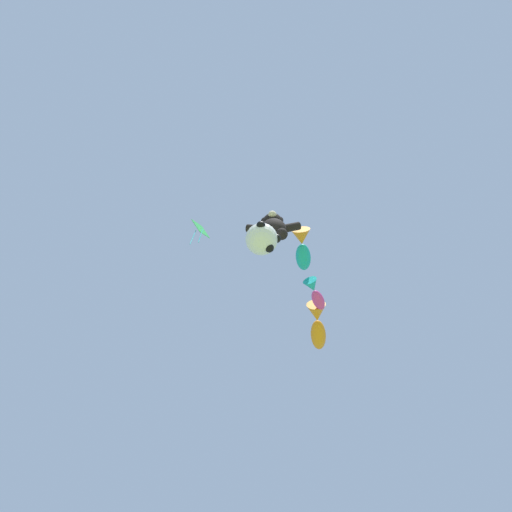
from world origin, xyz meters
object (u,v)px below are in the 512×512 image
Objects in this scene: teddy_bear_kite at (273,227)px; soccer_ball_kite at (262,239)px; fish_kite_teal at (302,247)px; diamond_kite at (200,230)px; fish_kite_tangerine at (317,324)px; fish_kite_magenta at (315,293)px.

teddy_bear_kite reaches higher than soccer_ball_kite.
diamond_kite reaches higher than fish_kite_teal.
fish_kite_teal is at bearing -99.78° from fish_kite_tangerine.
fish_kite_magenta is at bearing 76.38° from fish_kite_teal.
fish_kite_magenta is (2.19, 3.50, 2.73)m from soccer_ball_kite.
fish_kite_magenta is at bearing 24.37° from diamond_kite.
fish_kite_teal is at bearing 44.85° from soccer_ball_kite.
fish_kite_magenta is 0.62× the size of diamond_kite.
fish_kite_tangerine reaches higher than soccer_ball_kite.
fish_kite_magenta is at bearing -95.93° from fish_kite_tangerine.
soccer_ball_kite is 0.70× the size of fish_kite_magenta.
diamond_kite reaches higher than soccer_ball_kite.
teddy_bear_kite is 1.02× the size of fish_kite_teal.
fish_kite_teal is at bearing 6.93° from diamond_kite.
fish_kite_teal is 0.80× the size of fish_kite_tangerine.
fish_kite_teal is (1.77, 1.76, 3.77)m from soccer_ball_kite.
fish_kite_tangerine is at bearing 37.72° from diamond_kite.
fish_kite_magenta is 1.82m from fish_kite_tangerine.
fish_kite_teal is at bearing 51.38° from teddy_bear_kite.
fish_kite_teal is 3.65m from fish_kite_tangerine.
diamond_kite is (-3.35, 1.11, 3.75)m from teddy_bear_kite.
soccer_ball_kite is (-0.43, -0.08, -1.50)m from teddy_bear_kite.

